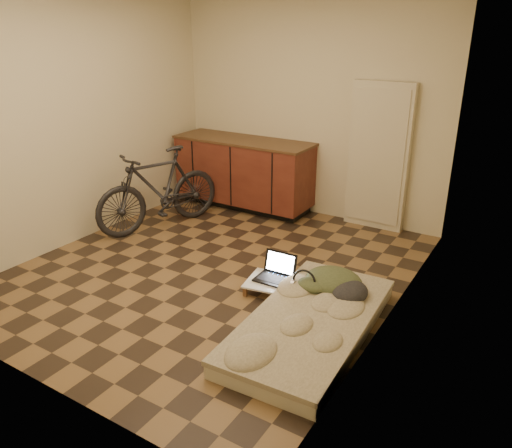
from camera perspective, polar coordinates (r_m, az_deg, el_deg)
The scene contains 10 objects.
room_shell at distance 4.58m, azimuth -5.29°, elevation 9.51°, with size 3.50×4.00×2.60m.
cabinets at distance 6.56m, azimuth -1.40°, elevation 5.88°, with size 1.84×0.62×0.91m.
appliance_panel at distance 5.96m, azimuth 13.82°, elevation 7.42°, with size 0.70×0.10×1.70m, color beige.
bicycle at distance 5.95m, azimuth -11.09°, elevation 4.37°, with size 0.48×1.62×1.05m, color black.
futon at distance 4.04m, azimuth 6.25°, elevation -11.28°, with size 0.93×1.81×0.15m.
clothing_pile at distance 4.36m, azimuth 9.28°, elevation -6.00°, with size 0.54×0.45×0.21m, color #394327, non-canonical shape.
headphones at distance 4.32m, azimuth 5.52°, elevation -6.46°, with size 0.23×0.21×0.16m, color black, non-canonical shape.
lap_desk at distance 4.55m, azimuth 2.90°, elevation -6.86°, with size 0.68×0.50×0.10m.
laptop at distance 4.60m, azimuth 2.28°, elevation -5.65°, with size 0.33×0.29×0.22m.
mouse at distance 4.45m, azimuth 5.26°, elevation -7.20°, with size 0.05×0.09×0.03m, color white.
Camera 1 is at (2.70, -3.57, 2.28)m, focal length 35.00 mm.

